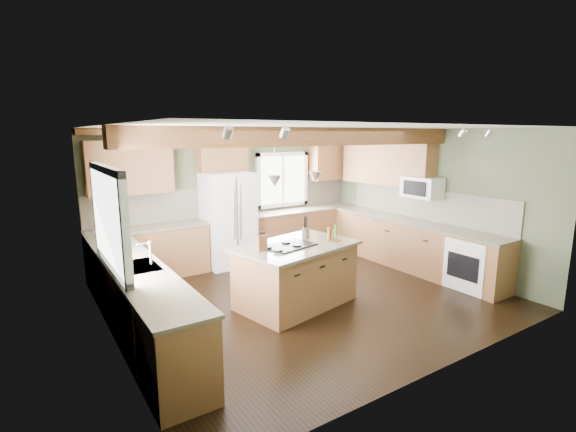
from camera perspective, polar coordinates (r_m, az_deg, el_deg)
floor at (r=6.69m, az=2.31°, el=-10.88°), size 5.60×5.60×0.00m
ceiling at (r=6.20m, az=2.50°, el=12.00°), size 5.60×5.60×0.00m
wall_back at (r=8.45m, az=-7.51°, el=2.83°), size 5.60×0.00×5.60m
wall_left at (r=5.24m, az=-23.39°, el=-3.09°), size 0.00×5.00×5.00m
wall_right at (r=8.24m, az=18.46°, el=2.15°), size 0.00×5.00×5.00m
ceiling_beam at (r=6.06m, az=3.44°, el=10.78°), size 5.55×0.26×0.26m
soffit_trim at (r=8.27m, az=-7.43°, el=11.28°), size 5.55×0.20×0.10m
backsplash_back at (r=8.45m, az=-7.45°, el=2.22°), size 5.58×0.03×0.58m
backsplash_right at (r=8.27m, az=18.09°, el=1.58°), size 0.03×3.70×0.58m
base_cab_back_left at (r=7.74m, az=-18.41°, el=-4.92°), size 2.02×0.60×0.88m
counter_back_left at (r=7.64m, az=-18.62°, el=-1.59°), size 2.06×0.64×0.04m
base_cab_back_right at (r=9.09m, az=1.94°, el=-2.00°), size 2.62×0.60×0.88m
counter_back_right at (r=9.00m, az=1.96°, el=0.85°), size 2.66×0.64×0.04m
base_cab_left at (r=5.60m, az=-19.73°, el=-11.18°), size 0.60×3.70×0.88m
counter_left at (r=5.45m, az=-20.04°, el=-6.69°), size 0.64×3.74×0.04m
base_cab_right at (r=8.22m, az=16.51°, el=-3.90°), size 0.60×3.70×0.88m
counter_right at (r=8.11m, az=16.69°, el=-0.75°), size 0.64×3.74×0.04m
upper_cab_back_left at (r=7.56m, az=-20.83°, el=6.20°), size 1.40×0.35×0.90m
upper_cab_over_fridge at (r=8.08m, az=-9.06°, el=8.48°), size 0.96×0.35×0.70m
upper_cab_right at (r=8.63m, az=13.30°, el=7.15°), size 0.35×2.20×0.90m
upper_cab_back_corner at (r=9.46m, az=5.62°, el=7.72°), size 0.90×0.35×0.90m
window_left at (r=5.24m, az=-23.48°, el=-0.29°), size 0.04×1.60×1.05m
window_back at (r=8.95m, az=-0.83°, el=5.01°), size 1.10×0.04×1.00m
sink at (r=5.45m, az=-20.05°, el=-6.64°), size 0.50×0.65×0.03m
faucet at (r=5.45m, az=-18.30°, el=-4.94°), size 0.02×0.02×0.28m
dishwasher at (r=4.46m, az=-15.43°, el=-17.01°), size 0.60×0.60×0.84m
oven at (r=7.47m, az=24.08°, el=-5.98°), size 0.60×0.72×0.84m
microwave at (r=8.01m, az=17.87°, el=3.75°), size 0.40×0.70×0.38m
pendant_left at (r=5.64m, az=-1.83°, el=4.76°), size 0.18×0.18×0.16m
pendant_right at (r=6.23m, az=3.76°, el=5.35°), size 0.18×0.18×0.16m
refrigerator at (r=8.05m, az=-8.19°, el=-0.48°), size 0.90×0.74×1.80m
island at (r=6.24m, az=1.06°, el=-8.18°), size 1.83×1.33×0.88m
island_top at (r=6.11m, az=1.07°, el=-4.10°), size 1.96×1.46×0.04m
cooktop at (r=6.00m, az=0.16°, el=-4.07°), size 0.80×0.61×0.02m
knife_block at (r=5.78m, az=-3.61°, el=-3.70°), size 0.14×0.11×0.22m
utensil_crock at (r=6.48m, az=2.42°, el=-2.34°), size 0.14×0.14×0.15m
bottle_tray at (r=6.37m, az=6.11°, el=-2.30°), size 0.27×0.27×0.22m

